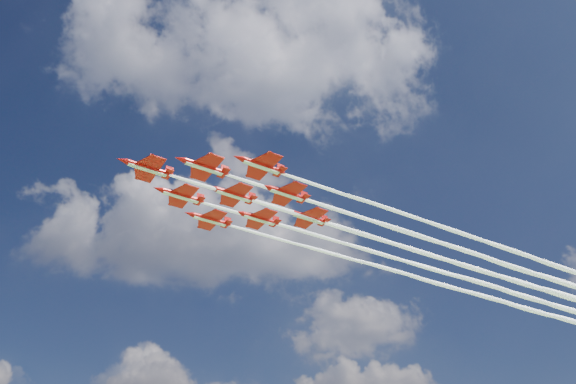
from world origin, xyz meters
name	(u,v)px	position (x,y,z in m)	size (l,w,h in m)	color
jet_lead	(412,249)	(48.76, 21.63, 78.14)	(138.21, 81.67, 3.08)	#B40B0A
jet_row2_port	(458,249)	(61.09, 20.96, 78.14)	(138.21, 81.67, 3.08)	#B40B0A
jet_row2_starb	(424,267)	(54.38, 32.63, 78.14)	(138.21, 81.67, 3.08)	#B40B0A
jet_row3_port	(504,248)	(73.41, 20.28, 78.14)	(138.21, 81.67, 3.08)	#B40B0A
jet_row3_centre	(467,266)	(66.70, 31.95, 78.14)	(138.21, 81.67, 3.08)	#B40B0A
jet_row3_starb	(434,282)	(59.99, 43.62, 78.14)	(138.21, 81.67, 3.08)	#B40B0A
jet_row4_port	(510,265)	(79.03, 31.27, 78.14)	(138.21, 81.67, 3.08)	#B40B0A
jet_row4_starb	(475,282)	(72.31, 42.94, 78.14)	(138.21, 81.67, 3.08)	#B40B0A
jet_tail	(516,281)	(84.64, 42.27, 78.14)	(138.21, 81.67, 3.08)	#B40B0A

